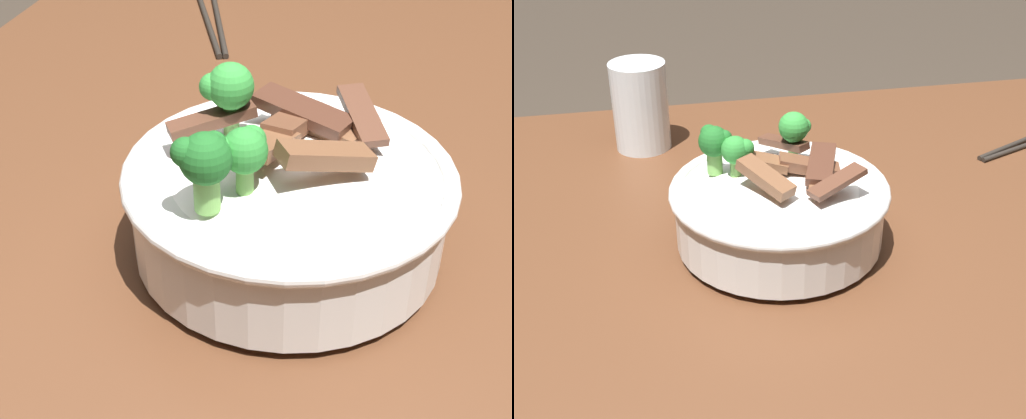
# 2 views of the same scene
# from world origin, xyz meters

# --- Properties ---
(dining_table) EXTENTS (1.16, 0.77, 0.77)m
(dining_table) POSITION_xyz_m (0.00, 0.00, 0.65)
(dining_table) COLOR #56331E
(dining_table) RESTS_ON ground
(rice_bowl) EXTENTS (0.24, 0.24, 0.14)m
(rice_bowl) POSITION_xyz_m (-0.11, -0.06, 0.82)
(rice_bowl) COLOR white
(rice_bowl) RESTS_ON dining_table
(chopsticks_pair) EXTENTS (0.19, 0.10, 0.01)m
(chopsticks_pair) POSITION_xyz_m (0.31, 0.13, 0.77)
(chopsticks_pair) COLOR #28231E
(chopsticks_pair) RESTS_ON dining_table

